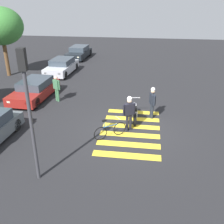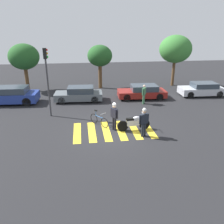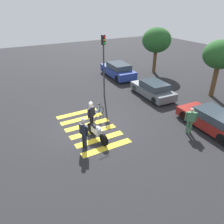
% 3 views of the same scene
% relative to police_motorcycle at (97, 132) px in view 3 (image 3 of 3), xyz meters
% --- Properties ---
extents(ground_plane, '(60.00, 60.00, 0.00)m').
position_rel_police_motorcycle_xyz_m(ground_plane, '(-1.25, 0.11, -0.47)').
color(ground_plane, '#232326').
extents(police_motorcycle, '(2.10, 0.62, 1.06)m').
position_rel_police_motorcycle_xyz_m(police_motorcycle, '(0.00, 0.00, 0.00)').
color(police_motorcycle, black).
rests_on(police_motorcycle, ground_plane).
extents(leaning_bicycle, '(1.06, 1.40, 1.00)m').
position_rel_police_motorcycle_xyz_m(leaning_bicycle, '(-2.07, 1.02, -0.09)').
color(leaning_bicycle, black).
rests_on(leaning_bicycle, ground_plane).
extents(officer_on_foot, '(0.42, 0.59, 1.80)m').
position_rel_police_motorcycle_xyz_m(officer_on_foot, '(-1.19, 0.21, 0.58)').
color(officer_on_foot, black).
rests_on(officer_on_foot, ground_plane).
extents(officer_by_motorcycle, '(0.64, 0.35, 1.78)m').
position_rel_police_motorcycle_xyz_m(officer_by_motorcycle, '(0.38, -0.92, 0.56)').
color(officer_by_motorcycle, '#1E232D').
rests_on(officer_by_motorcycle, ground_plane).
extents(pedestrian_bystander, '(0.44, 0.56, 1.65)m').
position_rel_police_motorcycle_xyz_m(pedestrian_bystander, '(2.05, 5.02, 0.46)').
color(pedestrian_bystander, '#3F724C').
rests_on(pedestrian_bystander, ground_plane).
extents(crosswalk_stripes, '(4.95, 2.92, 0.01)m').
position_rel_police_motorcycle_xyz_m(crosswalk_stripes, '(-1.25, 0.11, -0.47)').
color(crosswalk_stripes, yellow).
rests_on(crosswalk_stripes, ground_plane).
extents(car_blue_hatchback, '(4.67, 2.12, 1.44)m').
position_rel_police_motorcycle_xyz_m(car_blue_hatchback, '(-9.09, 6.67, 0.23)').
color(car_blue_hatchback, black).
rests_on(car_blue_hatchback, ground_plane).
extents(car_grey_coupe, '(4.18, 1.97, 1.27)m').
position_rel_police_motorcycle_xyz_m(car_grey_coupe, '(-3.35, 6.61, 0.14)').
color(car_grey_coupe, black).
rests_on(car_grey_coupe, ground_plane).
extents(car_maroon_wagon, '(4.39, 2.03, 1.22)m').
position_rel_police_motorcycle_xyz_m(car_maroon_wagon, '(2.35, 6.63, 0.12)').
color(car_maroon_wagon, black).
rests_on(car_maroon_wagon, ground_plane).
extents(traffic_light_pole, '(0.34, 0.27, 4.80)m').
position_rel_police_motorcycle_xyz_m(traffic_light_pole, '(-5.40, 3.22, 2.71)').
color(traffic_light_pole, '#38383D').
rests_on(traffic_light_pole, ground_plane).
extents(street_tree_near, '(2.96, 2.96, 4.67)m').
position_rel_police_motorcycle_xyz_m(street_tree_near, '(-8.58, 10.94, 2.91)').
color(street_tree_near, brown).
rests_on(street_tree_near, ground_plane).
extents(street_tree_mid, '(2.55, 2.55, 4.47)m').
position_rel_police_motorcycle_xyz_m(street_tree_mid, '(-1.09, 10.94, 2.87)').
color(street_tree_mid, brown).
rests_on(street_tree_mid, ground_plane).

